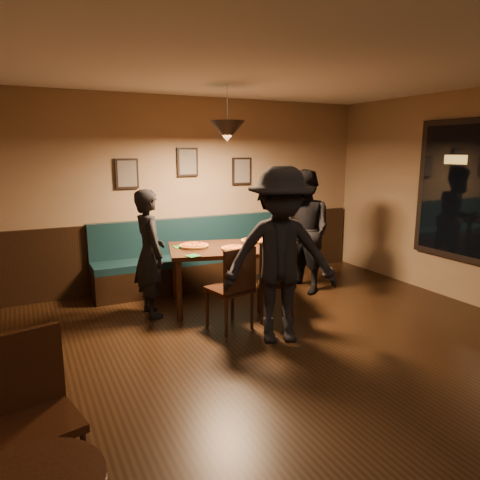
% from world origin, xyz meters
% --- Properties ---
extents(floor, '(7.00, 7.00, 0.00)m').
position_xyz_m(floor, '(0.00, 0.00, 0.00)').
color(floor, black).
rests_on(floor, ground).
extents(ceiling, '(7.00, 7.00, 0.00)m').
position_xyz_m(ceiling, '(0.00, 0.00, 2.80)').
color(ceiling, silver).
rests_on(ceiling, ground).
extents(wall_back, '(6.00, 0.00, 6.00)m').
position_xyz_m(wall_back, '(0.00, 3.50, 1.40)').
color(wall_back, '#8C704F').
rests_on(wall_back, ground).
extents(wainscot, '(5.88, 0.06, 1.00)m').
position_xyz_m(wainscot, '(0.00, 3.47, 0.50)').
color(wainscot, black).
rests_on(wainscot, ground).
extents(booth_bench, '(3.00, 0.60, 1.00)m').
position_xyz_m(booth_bench, '(0.00, 3.20, 0.50)').
color(booth_bench, '#0F232D').
rests_on(booth_bench, ground).
extents(picture_left, '(0.32, 0.04, 0.42)m').
position_xyz_m(picture_left, '(-0.90, 3.47, 1.70)').
color(picture_left, black).
rests_on(picture_left, wall_back).
extents(picture_center, '(0.32, 0.04, 0.42)m').
position_xyz_m(picture_center, '(0.00, 3.47, 1.85)').
color(picture_center, black).
rests_on(picture_center, wall_back).
extents(picture_right, '(0.32, 0.04, 0.42)m').
position_xyz_m(picture_right, '(0.90, 3.47, 1.70)').
color(picture_right, black).
rests_on(picture_right, wall_back).
extents(pendant_lamp, '(0.44, 0.44, 0.25)m').
position_xyz_m(pendant_lamp, '(0.08, 2.22, 2.25)').
color(pendant_lamp, black).
rests_on(pendant_lamp, ceiling).
extents(dining_table, '(1.69, 1.31, 0.80)m').
position_xyz_m(dining_table, '(0.08, 2.22, 0.40)').
color(dining_table, black).
rests_on(dining_table, floor).
extents(chair_near_left, '(0.51, 0.51, 0.97)m').
position_xyz_m(chair_near_left, '(-0.22, 1.54, 0.49)').
color(chair_near_left, black).
rests_on(chair_near_left, floor).
extents(chair_near_right, '(0.58, 0.58, 0.98)m').
position_xyz_m(chair_near_right, '(0.41, 1.56, 0.49)').
color(chair_near_right, black).
rests_on(chair_near_right, floor).
extents(diner_left, '(0.40, 0.59, 1.57)m').
position_xyz_m(diner_left, '(-0.91, 2.36, 0.78)').
color(diner_left, black).
rests_on(diner_left, floor).
extents(diner_right, '(0.73, 0.90, 1.76)m').
position_xyz_m(diner_right, '(1.32, 2.32, 0.88)').
color(diner_right, black).
rests_on(diner_right, floor).
extents(diner_front, '(1.37, 1.05, 1.87)m').
position_xyz_m(diner_front, '(0.12, 0.99, 0.93)').
color(diner_front, black).
rests_on(diner_front, floor).
extents(pizza_a, '(0.46, 0.46, 0.04)m').
position_xyz_m(pizza_a, '(-0.32, 2.39, 0.82)').
color(pizza_a, '#CA6626').
rests_on(pizza_a, dining_table).
extents(pizza_b, '(0.33, 0.33, 0.04)m').
position_xyz_m(pizza_b, '(0.08, 2.04, 0.82)').
color(pizza_b, orange).
rests_on(pizza_b, dining_table).
extents(pizza_c, '(0.37, 0.37, 0.04)m').
position_xyz_m(pizza_c, '(0.52, 2.36, 0.82)').
color(pizza_c, '#CF5D27').
rests_on(pizza_c, dining_table).
extents(soda_glass, '(0.08, 0.08, 0.16)m').
position_xyz_m(soda_glass, '(0.72, 1.94, 0.88)').
color(soda_glass, black).
rests_on(soda_glass, dining_table).
extents(tabasco_bottle, '(0.03, 0.03, 0.11)m').
position_xyz_m(tabasco_bottle, '(0.60, 2.12, 0.85)').
color(tabasco_bottle, '#8F1404').
rests_on(tabasco_bottle, dining_table).
extents(napkin_a, '(0.15, 0.15, 0.01)m').
position_xyz_m(napkin_a, '(-0.48, 2.48, 0.80)').
color(napkin_a, '#1C6B26').
rests_on(napkin_a, dining_table).
extents(napkin_b, '(0.18, 0.18, 0.01)m').
position_xyz_m(napkin_b, '(-0.51, 1.94, 0.80)').
color(napkin_b, '#1E702C').
rests_on(napkin_b, dining_table).
extents(cutlery_set, '(0.21, 0.03, 0.00)m').
position_xyz_m(cutlery_set, '(0.04, 1.86, 0.80)').
color(cutlery_set, silver).
rests_on(cutlery_set, dining_table).
extents(cafe_chair_far, '(0.52, 0.52, 0.98)m').
position_xyz_m(cafe_chair_far, '(-2.29, -0.29, 0.49)').
color(cafe_chair_far, black).
rests_on(cafe_chair_far, floor).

